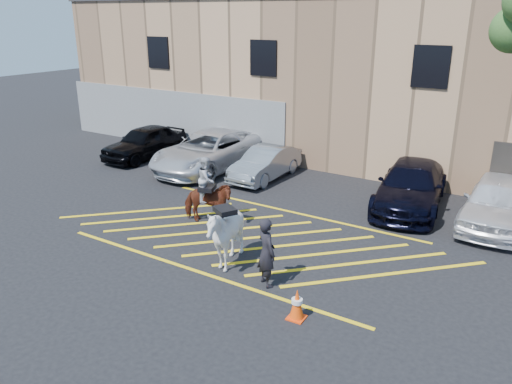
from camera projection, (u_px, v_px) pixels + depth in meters
The scene contains 12 objects.
ground at pixel (256, 234), 15.30m from camera, with size 90.00×90.00×0.00m, color black.
car_black_suv at pixel (145, 142), 23.22m from camera, with size 1.77×4.40×1.50m, color black.
car_white_pickup at pixel (209, 151), 21.52m from camera, with size 2.70×5.85×1.62m, color silver.
car_silver_sedan at pixel (265, 163), 20.30m from camera, with size 1.36×3.90×1.28m, color gray.
car_blue_suv at pixel (411, 186), 17.31m from camera, with size 2.11×5.20×1.51m, color black.
car_white_suv at pixel (497, 202), 15.74m from camera, with size 1.86×4.64×1.58m, color white.
handler at pixel (266, 252), 12.19m from camera, with size 0.65×0.42×1.77m, color black.
warehouse at pixel (390, 75), 23.64m from camera, with size 32.42×10.20×7.30m.
hatching_zone at pixel (251, 238), 15.06m from camera, with size 12.60×5.12×0.01m.
mounted_bay at pixel (207, 197), 15.84m from camera, with size 1.84×1.29×2.22m.
saddled_white at pixel (226, 235), 13.08m from camera, with size 2.08×2.15×1.81m.
traffic_cone at pixel (297, 304), 10.97m from camera, with size 0.39×0.39×0.73m.
Camera 1 is at (7.40, -11.84, 6.39)m, focal length 35.00 mm.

